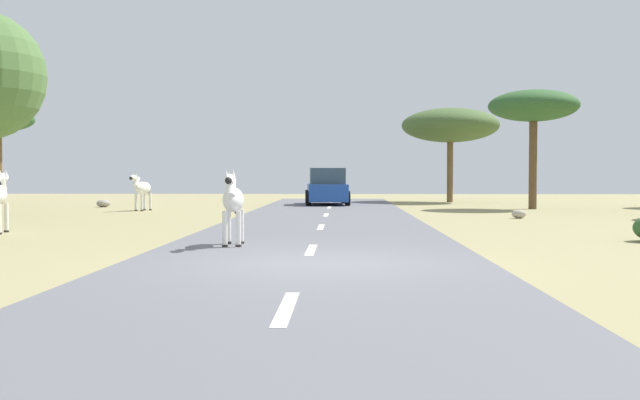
# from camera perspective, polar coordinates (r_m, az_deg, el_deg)

# --- Properties ---
(ground_plane) EXTENTS (90.00, 90.00, 0.00)m
(ground_plane) POSITION_cam_1_polar(r_m,az_deg,el_deg) (11.70, -0.18, -5.17)
(ground_plane) COLOR #998E60
(road) EXTENTS (6.00, 64.00, 0.05)m
(road) POSITION_cam_1_polar(r_m,az_deg,el_deg) (11.70, -1.13, -5.05)
(road) COLOR slate
(road) RESTS_ON ground_plane
(lane_markings) EXTENTS (0.16, 56.00, 0.01)m
(lane_markings) POSITION_cam_1_polar(r_m,az_deg,el_deg) (10.71, -1.40, -5.55)
(lane_markings) COLOR silver
(lane_markings) RESTS_ON road
(zebra_0) EXTENTS (0.47, 1.59, 1.49)m
(zebra_0) POSITION_cam_1_polar(r_m,az_deg,el_deg) (14.56, -6.82, -0.07)
(zebra_0) COLOR silver
(zebra_0) RESTS_ON road
(zebra_2) EXTENTS (0.67, 1.60, 1.53)m
(zebra_2) POSITION_cam_1_polar(r_m,az_deg,el_deg) (30.63, -13.73, 0.88)
(zebra_2) COLOR silver
(zebra_2) RESTS_ON ground_plane
(car_0) EXTENTS (2.24, 4.45, 1.74)m
(car_0) POSITION_cam_1_polar(r_m,az_deg,el_deg) (34.86, 0.54, 0.95)
(car_0) COLOR #1E479E
(car_0) RESTS_ON road
(tree_0) EXTENTS (5.21, 5.21, 5.04)m
(tree_0) POSITION_cam_1_polar(r_m,az_deg,el_deg) (39.91, 10.14, 5.74)
(tree_0) COLOR brown
(tree_0) RESTS_ON ground_plane
(tree_4) EXTENTS (3.82, 3.82, 5.09)m
(tree_4) POSITION_cam_1_polar(r_m,az_deg,el_deg) (32.72, 16.33, 6.98)
(tree_4) COLOR brown
(tree_4) RESTS_ON ground_plane
(rock_0) EXTENTS (0.62, 0.61, 0.34)m
(rock_0) POSITION_cam_1_polar(r_m,az_deg,el_deg) (34.72, -16.56, -0.25)
(rock_0) COLOR gray
(rock_0) RESTS_ON ground_plane
(rock_1) EXTENTS (0.48, 0.36, 0.29)m
(rock_1) POSITION_cam_1_polar(r_m,az_deg,el_deg) (25.40, 15.27, -1.06)
(rock_1) COLOR #A89E8C
(rock_1) RESTS_ON ground_plane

